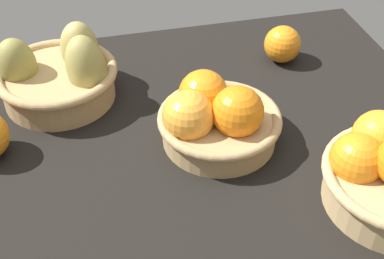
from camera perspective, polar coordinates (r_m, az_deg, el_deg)
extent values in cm
cube|color=black|center=(89.29, 1.69, -1.28)|extent=(84.00, 72.00, 3.00)
sphere|color=orange|center=(77.72, 17.31, -3.11)|extent=(7.82, 7.82, 7.82)
sphere|color=orange|center=(81.90, 19.43, -0.70)|extent=(7.82, 7.82, 7.82)
cylinder|color=tan|center=(86.08, 2.94, 0.08)|extent=(18.49, 18.49, 4.43)
torus|color=tan|center=(84.68, 2.99, 1.23)|extent=(20.04, 20.04, 1.55)
sphere|color=orange|center=(87.15, 1.38, 3.83)|extent=(8.27, 8.27, 8.27)
sphere|color=orange|center=(82.18, 4.93, 1.92)|extent=(8.27, 8.27, 8.27)
sphere|color=#F49E33|center=(82.07, -0.40, 1.43)|extent=(8.27, 8.27, 8.27)
cylinder|color=tan|center=(97.71, -14.14, 4.66)|extent=(19.63, 19.63, 5.45)
torus|color=tan|center=(96.21, -14.40, 5.98)|extent=(21.39, 21.39, 1.76)
ellipsoid|color=olive|center=(97.59, -18.34, 6.57)|extent=(7.94, 9.31, 11.76)
ellipsoid|color=#9E934C|center=(92.98, -11.27, 6.46)|extent=(10.84, 11.09, 13.09)
ellipsoid|color=tan|center=(99.23, -11.98, 8.41)|extent=(7.76, 9.65, 12.93)
sphere|color=orange|center=(106.26, 9.72, 9.04)|extent=(7.24, 7.24, 7.24)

